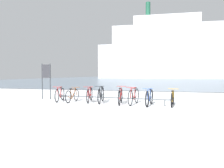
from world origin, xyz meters
The scene contains 12 objects.
ground centered at (0.00, 53.90, -0.04)m, with size 80.00×132.00×0.08m.
bike_rack centered at (-1.20, 2.54, 0.27)m, with size 5.72×0.55×0.31m.
bicycle_0 centered at (-3.97, 2.72, 0.35)m, with size 0.50×1.62×0.78m.
bicycle_1 centered at (-3.20, 2.63, 0.34)m, with size 0.46×1.57×0.73m.
bicycle_2 centered at (-2.32, 2.76, 0.37)m, with size 0.51×1.73×0.81m.
bicycle_3 centered at (-1.69, 2.68, 0.38)m, with size 0.46×1.79×0.85m.
bicycle_4 centered at (-0.66, 2.44, 0.37)m, with size 0.46×1.71×0.83m.
bicycle_5 centered at (-0.04, 2.53, 0.38)m, with size 0.46×1.76×0.83m.
bicycle_6 centered at (0.69, 2.33, 0.36)m, with size 0.46×1.65×0.80m.
bicycle_7 centered at (1.70, 2.39, 0.34)m, with size 0.46×1.59×0.75m.
info_sign centered at (-5.09, 3.26, 1.36)m, with size 0.55×0.07×2.01m.
ferry_ship centered at (3.57, 70.33, 9.48)m, with size 52.06×11.86×28.28m.
Camera 1 is at (1.19, -6.77, 1.40)m, focal length 32.01 mm.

